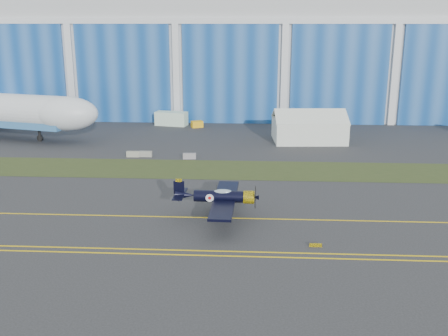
# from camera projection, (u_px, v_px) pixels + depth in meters

# --- Properties ---
(ground) EXTENTS (260.00, 260.00, 0.00)m
(ground) POSITION_uv_depth(u_px,v_px,m) (119.00, 201.00, 62.59)
(ground) COLOR #343537
(ground) RESTS_ON ground
(grass_median) EXTENTS (260.00, 10.00, 0.02)m
(grass_median) POSITION_uv_depth(u_px,v_px,m) (143.00, 168.00, 76.02)
(grass_median) COLOR #475128
(grass_median) RESTS_ON ground
(hangar) EXTENTS (220.00, 45.70, 30.00)m
(hangar) POSITION_uv_depth(u_px,v_px,m) (189.00, 44.00, 127.41)
(hangar) COLOR silver
(hangar) RESTS_ON ground
(taxiway_centreline) EXTENTS (200.00, 0.20, 0.02)m
(taxiway_centreline) POSITION_uv_depth(u_px,v_px,m) (108.00, 215.00, 57.78)
(taxiway_centreline) COLOR yellow
(taxiway_centreline) RESTS_ON ground
(edge_line_near) EXTENTS (80.00, 0.20, 0.02)m
(edge_line_near) POSITION_uv_depth(u_px,v_px,m) (80.00, 252.00, 48.66)
(edge_line_near) COLOR yellow
(edge_line_near) RESTS_ON ground
(edge_line_far) EXTENTS (80.00, 0.20, 0.02)m
(edge_line_far) POSITION_uv_depth(u_px,v_px,m) (84.00, 248.00, 49.62)
(edge_line_far) COLOR yellow
(edge_line_far) RESTS_ON ground
(guard_board_right) EXTENTS (1.20, 0.15, 0.35)m
(guard_board_right) POSITION_uv_depth(u_px,v_px,m) (316.00, 245.00, 49.82)
(guard_board_right) COLOR yellow
(guard_board_right) RESTS_ON ground
(warbird) EXTENTS (10.58, 12.65, 3.67)m
(warbird) POSITION_uv_depth(u_px,v_px,m) (219.00, 196.00, 56.06)
(warbird) COLOR black
(warbird) RESTS_ON ground
(tent) EXTENTS (13.12, 10.00, 5.82)m
(tent) POSITION_uv_depth(u_px,v_px,m) (309.00, 125.00, 92.52)
(tent) COLOR white
(tent) RESTS_ON ground
(shipping_container) EXTENTS (6.77, 3.80, 2.77)m
(shipping_container) POSITION_uv_depth(u_px,v_px,m) (171.00, 119.00, 106.50)
(shipping_container) COLOR #D2F7DA
(shipping_container) RESTS_ON ground
(tug) EXTENTS (2.59, 2.15, 1.30)m
(tug) POSITION_uv_depth(u_px,v_px,m) (197.00, 124.00, 104.67)
(tug) COLOR yellow
(tug) RESTS_ON ground
(barrier_a) EXTENTS (2.01, 0.64, 0.90)m
(barrier_a) POSITION_uv_depth(u_px,v_px,m) (133.00, 154.00, 82.28)
(barrier_a) COLOR #9B9B86
(barrier_a) RESTS_ON ground
(barrier_b) EXTENTS (2.00, 0.61, 0.90)m
(barrier_b) POSITION_uv_depth(u_px,v_px,m) (146.00, 154.00, 82.37)
(barrier_b) COLOR gray
(barrier_b) RESTS_ON ground
(barrier_c) EXTENTS (2.04, 0.75, 0.90)m
(barrier_c) POSITION_uv_depth(u_px,v_px,m) (189.00, 156.00, 81.08)
(barrier_c) COLOR gray
(barrier_c) RESTS_ON ground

